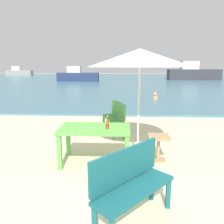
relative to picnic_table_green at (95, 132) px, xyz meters
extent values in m
plane|color=beige|center=(0.46, -0.73, -0.65)|extent=(120.00, 120.00, 0.00)
cube|color=teal|center=(0.46, 29.27, -0.61)|extent=(120.00, 50.00, 0.08)
cube|color=#60B24C|center=(0.00, 0.00, 0.08)|extent=(1.40, 0.80, 0.06)
cube|color=#60B24C|center=(-0.64, -0.34, -0.30)|extent=(0.08, 0.08, 0.70)
cube|color=#60B24C|center=(0.64, -0.34, -0.30)|extent=(0.08, 0.08, 0.70)
cube|color=#60B24C|center=(-0.64, 0.34, -0.30)|extent=(0.08, 0.08, 0.70)
cube|color=#60B24C|center=(0.64, 0.34, -0.30)|extent=(0.08, 0.08, 0.70)
cylinder|color=brown|center=(0.26, -0.10, 0.19)|extent=(0.06, 0.06, 0.16)
cone|color=brown|center=(0.26, -0.10, 0.27)|extent=(0.06, 0.06, 0.03)
cylinder|color=brown|center=(0.26, -0.10, 0.32)|extent=(0.03, 0.03, 0.09)
cylinder|color=red|center=(0.26, -0.10, 0.18)|extent=(0.07, 0.07, 0.05)
cylinder|color=gold|center=(0.26, -0.10, 0.37)|extent=(0.03, 0.03, 0.01)
cylinder|color=silver|center=(0.88, 0.34, 0.50)|extent=(0.04, 0.04, 2.30)
cone|color=white|center=(0.88, 0.34, 1.47)|extent=(2.10, 2.10, 0.36)
cube|color=tan|center=(1.30, 0.18, -0.13)|extent=(0.44, 0.44, 0.04)
cylinder|color=tan|center=(1.30, 0.18, -0.40)|extent=(0.07, 0.07, 0.50)
cylinder|color=tan|center=(1.30, 0.18, -0.64)|extent=(0.32, 0.32, 0.03)
cube|color=#196066|center=(0.72, -1.72, -0.20)|extent=(1.08, 1.12, 0.05)
cube|color=#196066|center=(0.60, -1.61, 0.08)|extent=(0.85, 0.91, 0.44)
cube|color=#196066|center=(1.20, -1.41, -0.44)|extent=(0.06, 0.06, 0.42)
cube|color=#196066|center=(0.24, -2.03, -0.44)|extent=(0.06, 0.06, 0.42)
cube|color=#196066|center=(0.99, -1.22, -0.44)|extent=(0.06, 0.06, 0.42)
cube|color=#4C9E47|center=(0.27, 2.02, -0.20)|extent=(0.73, 1.25, 0.05)
cube|color=#4C9E47|center=(0.42, 2.07, 0.08)|extent=(0.43, 1.15, 0.44)
cube|color=#4C9E47|center=(-0.04, 2.49, -0.44)|extent=(0.06, 0.06, 0.42)
cube|color=#4C9E47|center=(0.31, 1.45, -0.44)|extent=(0.06, 0.06, 0.42)
cube|color=#4C9E47|center=(0.22, 2.59, -0.44)|extent=(0.06, 0.06, 0.42)
cube|color=#4C9E47|center=(0.58, 1.55, -0.44)|extent=(0.06, 0.06, 0.42)
cylinder|color=tan|center=(2.42, 8.49, -0.47)|extent=(0.34, 0.34, 0.20)
sphere|color=tan|center=(2.42, 8.49, -0.27)|extent=(0.21, 0.21, 0.21)
cube|color=navy|center=(-5.23, 24.06, -0.03)|extent=(5.25, 1.43, 1.07)
cube|color=silver|center=(-5.71, 24.06, 0.92)|extent=(1.67, 1.07, 0.83)
cube|color=gray|center=(-21.00, 40.97, -0.02)|extent=(5.34, 1.46, 1.09)
cube|color=silver|center=(-21.49, 40.97, 0.95)|extent=(1.70, 1.09, 0.85)
cube|color=#38383F|center=(10.58, 27.86, 0.17)|extent=(7.19, 1.96, 1.47)
cube|color=silver|center=(9.93, 27.86, 1.47)|extent=(2.29, 1.47, 1.14)
camera|label=1|loc=(0.55, -4.19, 1.30)|focal=35.09mm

